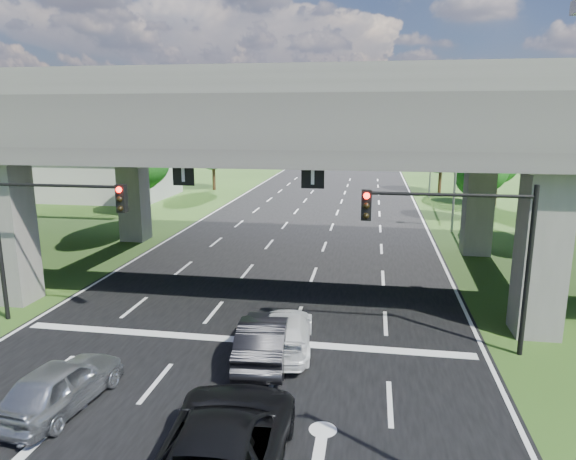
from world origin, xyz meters
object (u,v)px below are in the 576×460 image
(streetlight_beyond, at_px, (428,140))
(car_silver, at_px, (61,385))
(streetlight_far, at_px, (451,150))
(car_white, at_px, (285,332))
(signal_left, at_px, (45,222))
(car_trailing, at_px, (223,447))
(signal_right, at_px, (464,237))
(car_dark, at_px, (264,339))

(streetlight_beyond, relative_size, car_silver, 2.38)
(streetlight_far, relative_size, car_silver, 2.38)
(streetlight_far, height_order, car_white, streetlight_far)
(signal_left, xyz_separation_m, car_white, (9.62, -0.94, -3.49))
(streetlight_beyond, height_order, car_trailing, streetlight_beyond)
(signal_left, bearing_deg, car_silver, -55.10)
(streetlight_beyond, bearing_deg, car_white, -102.64)
(streetlight_far, distance_m, car_silver, 29.73)
(signal_left, height_order, streetlight_beyond, streetlight_beyond)
(car_white, height_order, car_trailing, car_trailing)
(car_trailing, bearing_deg, signal_left, -42.67)
(car_white, bearing_deg, streetlight_beyond, -108.39)
(signal_right, height_order, streetlight_beyond, streetlight_beyond)
(signal_left, distance_m, car_white, 10.28)
(signal_left, bearing_deg, car_trailing, -39.90)
(streetlight_far, bearing_deg, signal_left, -131.78)
(streetlight_beyond, xyz_separation_m, car_silver, (-13.95, -41.75, -5.10))
(signal_right, xyz_separation_m, car_silver, (-11.68, -5.69, -3.44))
(signal_left, xyz_separation_m, car_trailing, (9.37, -7.84, -3.30))
(streetlight_far, relative_size, car_white, 2.17)
(car_dark, bearing_deg, streetlight_beyond, -108.63)
(car_dark, bearing_deg, car_silver, 32.02)
(signal_left, height_order, streetlight_far, streetlight_far)
(car_silver, distance_m, car_trailing, 5.81)
(signal_right, height_order, car_dark, signal_right)
(signal_left, xyz_separation_m, car_silver, (3.97, -5.69, -3.44))
(streetlight_beyond, distance_m, car_trailing, 44.99)
(signal_left, bearing_deg, car_white, -5.59)
(car_dark, bearing_deg, signal_right, -170.13)
(signal_right, relative_size, car_white, 1.30)
(signal_right, distance_m, streetlight_far, 20.25)
(car_dark, xyz_separation_m, car_white, (0.58, 0.86, -0.09))
(signal_right, bearing_deg, streetlight_far, 83.53)
(streetlight_far, bearing_deg, car_silver, -118.44)
(signal_right, distance_m, car_dark, 7.64)
(car_dark, bearing_deg, signal_left, -16.73)
(signal_right, xyz_separation_m, streetlight_beyond, (2.27, 36.06, 1.66))
(streetlight_far, relative_size, car_trailing, 1.63)
(signal_right, relative_size, car_silver, 1.43)
(streetlight_beyond, relative_size, car_dark, 2.18)
(car_dark, distance_m, car_trailing, 6.04)
(car_silver, height_order, car_white, car_silver)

